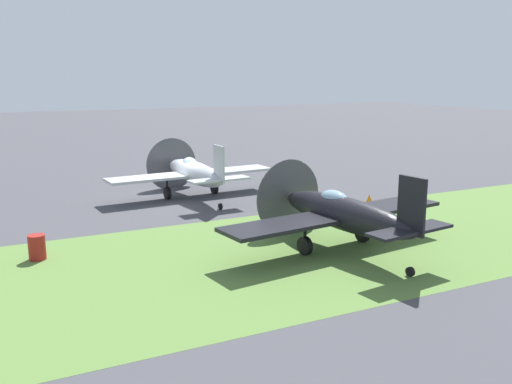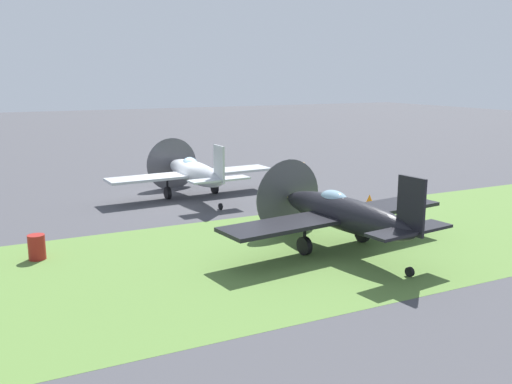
{
  "view_description": "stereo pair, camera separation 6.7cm",
  "coord_description": "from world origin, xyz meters",
  "px_view_note": "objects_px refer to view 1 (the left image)",
  "views": [
    {
      "loc": [
        -9.04,
        -28.02,
        6.45
      ],
      "look_at": [
        2.03,
        -5.94,
        1.29
      ],
      "focal_mm": 39.48,
      "sensor_mm": 36.0,
      "label": 1
    },
    {
      "loc": [
        -8.98,
        -28.05,
        6.45
      ],
      "look_at": [
        2.03,
        -5.94,
        1.29
      ],
      "focal_mm": 39.48,
      "sensor_mm": 36.0,
      "label": 2
    }
  ],
  "objects_px": {
    "airplane_lead": "(193,172)",
    "fuel_drum": "(37,247)",
    "airplane_wingman": "(342,213)",
    "runway_marker_cone": "(369,198)",
    "ground_crew_chief": "(309,193)",
    "supply_crate": "(297,168)"
  },
  "relations": [
    {
      "from": "airplane_lead",
      "to": "fuel_drum",
      "type": "distance_m",
      "value": 11.31
    },
    {
      "from": "airplane_lead",
      "to": "airplane_wingman",
      "type": "relative_size",
      "value": 0.95
    },
    {
      "from": "airplane_lead",
      "to": "runway_marker_cone",
      "type": "height_order",
      "value": "airplane_lead"
    },
    {
      "from": "airplane_lead",
      "to": "fuel_drum",
      "type": "xyz_separation_m",
      "value": [
        -8.62,
        -7.27,
        -0.92
      ]
    },
    {
      "from": "ground_crew_chief",
      "to": "runway_marker_cone",
      "type": "height_order",
      "value": "ground_crew_chief"
    },
    {
      "from": "fuel_drum",
      "to": "supply_crate",
      "type": "xyz_separation_m",
      "value": [
        17.59,
        11.54,
        -0.13
      ]
    },
    {
      "from": "ground_crew_chief",
      "to": "airplane_wingman",
      "type": "bearing_deg",
      "value": 115.46
    },
    {
      "from": "airplane_wingman",
      "to": "fuel_drum",
      "type": "xyz_separation_m",
      "value": [
        -10.27,
        3.95,
        -0.99
      ]
    },
    {
      "from": "airplane_lead",
      "to": "ground_crew_chief",
      "type": "distance_m",
      "value": 6.72
    },
    {
      "from": "airplane_wingman",
      "to": "supply_crate",
      "type": "relative_size",
      "value": 10.78
    },
    {
      "from": "airplane_wingman",
      "to": "runway_marker_cone",
      "type": "xyz_separation_m",
      "value": [
        5.97,
        5.99,
        -1.22
      ]
    },
    {
      "from": "runway_marker_cone",
      "to": "airplane_lead",
      "type": "bearing_deg",
      "value": 145.52
    },
    {
      "from": "airplane_lead",
      "to": "supply_crate",
      "type": "relative_size",
      "value": 10.21
    },
    {
      "from": "ground_crew_chief",
      "to": "fuel_drum",
      "type": "distance_m",
      "value": 12.55
    },
    {
      "from": "airplane_wingman",
      "to": "runway_marker_cone",
      "type": "bearing_deg",
      "value": 38.04
    },
    {
      "from": "airplane_wingman",
      "to": "supply_crate",
      "type": "bearing_deg",
      "value": 57.66
    },
    {
      "from": "fuel_drum",
      "to": "supply_crate",
      "type": "distance_m",
      "value": 21.03
    },
    {
      "from": "supply_crate",
      "to": "fuel_drum",
      "type": "bearing_deg",
      "value": -146.73
    },
    {
      "from": "supply_crate",
      "to": "airplane_lead",
      "type": "bearing_deg",
      "value": -154.57
    },
    {
      "from": "airplane_lead",
      "to": "runway_marker_cone",
      "type": "bearing_deg",
      "value": -37.88
    },
    {
      "from": "ground_crew_chief",
      "to": "supply_crate",
      "type": "distance_m",
      "value": 11.08
    },
    {
      "from": "fuel_drum",
      "to": "airplane_lead",
      "type": "bearing_deg",
      "value": 40.17
    }
  ]
}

